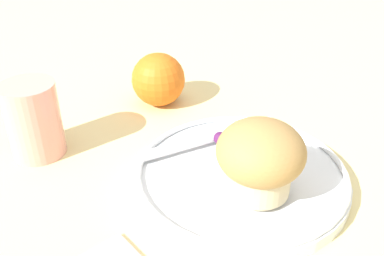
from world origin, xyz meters
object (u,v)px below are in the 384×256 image
at_px(juice_glass, 34,120).
at_px(orange_fruit, 158,79).
at_px(butter_knife, 211,138).
at_px(muffin, 260,157).

bearing_deg(juice_glass, orange_fruit, 1.86).
height_order(butter_knife, juice_glass, juice_glass).
relative_size(orange_fruit, juice_glass, 0.84).
relative_size(muffin, orange_fruit, 1.13).
bearing_deg(juice_glass, butter_knife, -41.31).
bearing_deg(orange_fruit, muffin, -103.66).
height_order(muffin, juice_glass, muffin).
bearing_deg(butter_knife, juice_glass, 152.67).
xyz_separation_m(muffin, butter_knife, (0.03, 0.10, -0.04)).
xyz_separation_m(muffin, orange_fruit, (0.06, 0.24, -0.02)).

